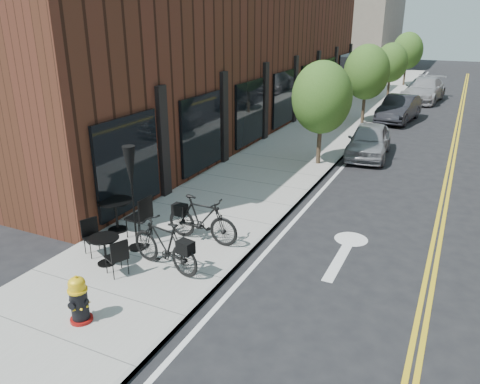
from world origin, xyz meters
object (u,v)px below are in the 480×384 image
Objects in this scene: parked_car_a at (369,140)px; parked_car_b at (399,109)px; bicycle_left at (164,245)px; bistro_set_b at (105,247)px; patio_umbrella at (131,177)px; bistro_set_c at (116,211)px; parked_car_c at (424,90)px; fire_hydrant at (79,300)px; bicycle_right at (202,219)px.

parked_car_b is at bearing 84.57° from parked_car_a.
parked_car_a reaches higher than bicycle_left.
parked_car_b is (3.65, 19.33, 0.15)m from bistro_set_b.
patio_umbrella is at bearing -93.72° from parked_car_b.
bistro_set_c is 11.17m from parked_car_a.
bistro_set_c is 25.62m from parked_car_c.
fire_hydrant is 2.12m from bistro_set_b.
fire_hydrant is 0.22× the size of parked_car_b.
parked_car_a reaches higher than bicycle_right.
bistro_set_c is at bearing -117.99° from parked_car_a.
bicycle_right is at bearing 39.58° from patio_umbrella.
bistro_set_b is 0.63× the size of patio_umbrella.
fire_hydrant is 3.90m from bistro_set_c.
parked_car_b reaches higher than bicycle_left.
parked_car_a is 0.92× the size of parked_car_b.
patio_umbrella is 0.66× the size of parked_car_a.
bicycle_right is 0.96× the size of bistro_set_c.
parked_car_a reaches higher than bistro_set_b.
parked_car_c reaches higher than bistro_set_c.
parked_car_a is at bearing -86.60° from parked_car_c.
bicycle_left is 0.76× the size of patio_umbrella.
parked_car_a is 14.87m from parked_car_c.
parked_car_c is (0.69, 14.86, 0.11)m from parked_car_a.
parked_car_c reaches higher than parked_car_a.
parked_car_a is 7.56m from parked_car_b.
bistro_set_b is 0.30× the size of parked_car_c.
fire_hydrant is at bearing -90.36° from parked_car_c.
patio_umbrella is at bearing -26.05° from bistro_set_c.
fire_hydrant is 0.18× the size of parked_car_c.
bistro_set_c is at bearing 101.27° from bicycle_right.
bicycle_right is 0.77× the size of patio_umbrella.
fire_hydrant is at bearing -36.75° from bistro_set_b.
bicycle_right is at bearing 78.80° from bistro_set_b.
bicycle_right is 0.50× the size of parked_car_a.
patio_umbrella is at bearing 97.64° from fire_hydrant.
parked_car_c reaches higher than bicycle_left.
parked_car_c is at bearing 92.56° from parked_car_b.
bicycle_right reaches higher than fire_hydrant.
bicycle_right is 0.46× the size of parked_car_b.
bicycle_left is at bearing -23.06° from bistro_set_c.
bicycle_left reaches higher than bistro_set_b.
fire_hydrant is at bearing -104.96° from parked_car_a.
parked_car_c is (4.05, 25.71, -1.17)m from patio_umbrella.
bistro_set_c reaches higher than fire_hydrant.
parked_car_a is (2.20, 11.35, -0.04)m from bicycle_left.
patio_umbrella is 18.78m from parked_car_b.
parked_car_a is at bearing 70.18° from fire_hydrant.
bistro_set_c is 18.38m from parked_car_b.
patio_umbrella is at bearing -101.67° from bicycle_left.
fire_hydrant is 21.35m from parked_car_b.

